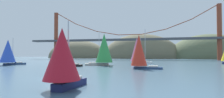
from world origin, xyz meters
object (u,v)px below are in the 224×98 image
(sailboat_blue_spinnaker, at_px, (8,52))
(sailboat_orange_sail, at_px, (65,53))
(sailboat_scarlet_sail, at_px, (140,51))
(channel_buoy, at_px, (59,69))
(sailboat_pink_spinnaker, at_px, (137,50))
(sailboat_green_sail, at_px, (104,49))
(sailboat_crimson_sail, at_px, (63,56))

(sailboat_blue_spinnaker, distance_m, sailboat_orange_sail, 22.08)
(sailboat_orange_sail, distance_m, sailboat_scarlet_sail, 23.98)
(sailboat_orange_sail, relative_size, channel_buoy, 3.22)
(sailboat_pink_spinnaker, bearing_deg, sailboat_blue_spinnaker, -155.47)
(channel_buoy, bearing_deg, sailboat_orange_sail, 111.75)
(sailboat_blue_spinnaker, xyz_separation_m, sailboat_orange_sail, (22.05, -0.87, -0.65))
(sailboat_green_sail, bearing_deg, sailboat_crimson_sail, -80.58)
(sailboat_blue_spinnaker, xyz_separation_m, sailboat_scarlet_sail, (45.65, -5.06, -0.07))
(sailboat_blue_spinnaker, xyz_separation_m, sailboat_crimson_sail, (39.58, -34.88, -1.00))
(sailboat_blue_spinnaker, relative_size, sailboat_scarlet_sail, 0.92)
(sailboat_blue_spinnaker, height_order, sailboat_scarlet_sail, sailboat_scarlet_sail)
(sailboat_blue_spinnaker, bearing_deg, channel_buoy, -27.30)
(sailboat_green_sail, relative_size, sailboat_blue_spinnaker, 1.22)
(sailboat_pink_spinnaker, xyz_separation_m, sailboat_scarlet_sail, (2.80, -24.62, -0.62))
(sailboat_crimson_sail, height_order, channel_buoy, sailboat_crimson_sail)
(sailboat_pink_spinnaker, bearing_deg, sailboat_crimson_sail, -93.44)
(sailboat_orange_sail, height_order, channel_buoy, sailboat_orange_sail)
(sailboat_green_sail, bearing_deg, channel_buoy, -105.19)
(sailboat_orange_sail, bearing_deg, sailboat_crimson_sail, -62.73)
(sailboat_orange_sail, height_order, sailboat_scarlet_sail, sailboat_scarlet_sail)
(channel_buoy, bearing_deg, sailboat_scarlet_sail, 26.26)
(sailboat_scarlet_sail, bearing_deg, sailboat_pink_spinnaker, 96.49)
(sailboat_blue_spinnaker, bearing_deg, sailboat_green_sail, 10.41)
(sailboat_orange_sail, distance_m, channel_buoy, 14.72)
(sailboat_crimson_sail, xyz_separation_m, sailboat_scarlet_sail, (6.07, 29.81, 0.93))
(sailboat_scarlet_sail, bearing_deg, sailboat_blue_spinnaker, 173.67)
(sailboat_green_sail, relative_size, sailboat_scarlet_sail, 1.12)
(sailboat_crimson_sail, bearing_deg, sailboat_pink_spinnaker, 86.56)
(sailboat_blue_spinnaker, distance_m, channel_buoy, 31.06)
(sailboat_orange_sail, height_order, sailboat_pink_spinnaker, sailboat_pink_spinnaker)
(sailboat_blue_spinnaker, bearing_deg, sailboat_orange_sail, -2.27)
(sailboat_blue_spinnaker, relative_size, sailboat_crimson_sail, 1.22)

